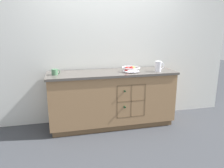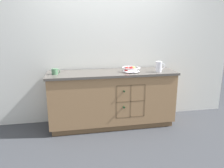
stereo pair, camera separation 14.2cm
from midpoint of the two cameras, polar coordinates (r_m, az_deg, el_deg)
The scene contains 6 objects.
ground_plane at distance 3.67m, azimuth -1.13°, elevation -10.51°, with size 14.00×14.00×0.00m, color #383A3F.
back_wall at distance 3.67m, azimuth -2.40°, elevation 10.21°, with size 4.40×0.06×2.55m, color silver.
kitchen_island at distance 3.50m, azimuth -1.13°, elevation -3.83°, with size 1.99×0.61×0.89m.
fruit_bowl at distance 3.40m, azimuth 3.77°, elevation 3.98°, with size 0.29×0.29×0.08m.
white_pitcher at distance 3.45m, azimuth 10.89°, elevation 4.61°, with size 0.15×0.10×0.16m.
ceramic_mug at distance 3.29m, azimuth -15.91°, elevation 3.03°, with size 0.12×0.09×0.09m.
Camera 1 is at (-0.77, -3.23, 1.55)m, focal length 35.00 mm.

